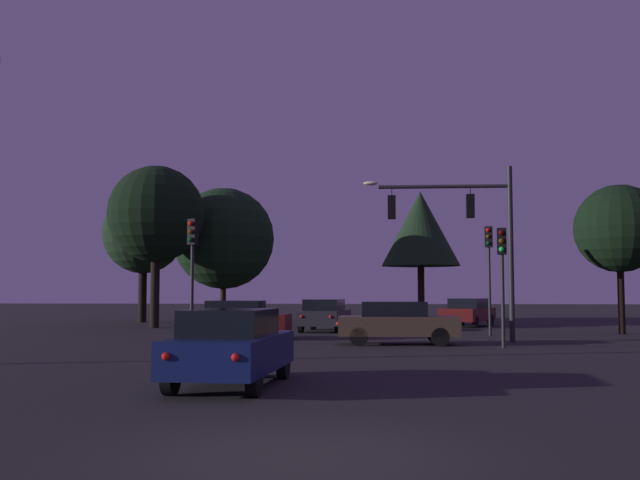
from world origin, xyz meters
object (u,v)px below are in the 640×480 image
car_parked_lot (468,312)px  car_far_lane (325,314)px  car_crossing_left (239,319)px  traffic_light_corner_right (192,256)px  tree_center_horizon (144,234)px  tree_right_cluster (619,229)px  traffic_signal_mast_arm (468,224)px  tree_left_far (421,229)px  tree_lot_edge (224,239)px  car_crossing_right (397,322)px  car_nearside_lane (231,346)px  tree_behind_sign (156,214)px  traffic_light_median (489,258)px  traffic_light_corner_left (502,262)px

car_parked_lot → car_far_lane: bearing=-144.0°
car_crossing_left → traffic_light_corner_right: bearing=-103.2°
traffic_light_corner_right → tree_center_horizon: size_ratio=0.55×
car_crossing_left → tree_right_cluster: size_ratio=0.61×
traffic_signal_mast_arm → tree_left_far: tree_left_far is taller
tree_lot_edge → tree_center_horizon: bearing=155.4°
car_crossing_right → tree_center_horizon: size_ratio=0.54×
car_nearside_lane → tree_behind_sign: bearing=110.7°
tree_left_far → tree_lot_edge: size_ratio=1.05×
traffic_light_median → car_crossing_right: (-4.08, -5.46, -2.50)m
tree_center_horizon → car_far_lane: bearing=-38.3°
tree_center_horizon → tree_lot_edge: size_ratio=1.02×
car_parked_lot → tree_behind_sign: bearing=-170.7°
tree_left_far → car_parked_lot: bearing=-72.7°
car_crossing_left → traffic_light_median: bearing=16.0°
traffic_signal_mast_arm → car_crossing_right: (-2.74, -1.46, -3.61)m
car_crossing_left → traffic_light_corner_left: bearing=-21.2°
car_far_lane → tree_right_cluster: bearing=-5.8°
traffic_light_corner_left → traffic_light_median: traffic_light_median is taller
car_nearside_lane → car_far_lane: 20.47m
traffic_light_corner_right → tree_center_horizon: bearing=112.7°
car_parked_lot → car_crossing_left: bearing=-132.2°
car_crossing_right → car_far_lane: bearing=110.5°
tree_left_far → tree_lot_edge: bearing=-155.7°
car_nearside_lane → tree_right_cluster: tree_right_cluster is taller
tree_lot_edge → car_crossing_left: bearing=-75.3°
tree_right_cluster → car_far_lane: bearing=174.2°
tree_center_horizon → traffic_signal_mast_arm: bearing=-42.7°
traffic_light_corner_left → car_crossing_left: bearing=158.8°
tree_center_horizon → car_crossing_right: bearing=-49.9°
car_far_lane → car_parked_lot: same height
tree_lot_edge → traffic_light_corner_right: bearing=-81.6°
traffic_light_corner_left → tree_behind_sign: bearing=141.7°
tree_left_far → tree_center_horizon: tree_left_far is taller
traffic_signal_mast_arm → traffic_light_corner_right: bearing=-164.0°
car_crossing_left → tree_behind_sign: size_ratio=0.48×
car_far_lane → tree_lot_edge: (-6.39, 6.90, 4.18)m
tree_behind_sign → car_far_lane: bearing=-16.4°
car_nearside_lane → tree_left_far: tree_left_far is taller
traffic_signal_mast_arm → tree_behind_sign: bearing=146.9°
car_crossing_left → tree_behind_sign: tree_behind_sign is taller
traffic_signal_mast_arm → car_nearside_lane: 15.20m
traffic_light_corner_left → tree_lot_edge: size_ratio=0.51×
tree_left_far → traffic_light_median: bearing=-82.6°
traffic_light_median → tree_right_cluster: 6.44m
traffic_light_corner_left → car_nearside_lane: bearing=-123.6°
car_nearside_lane → tree_center_horizon: size_ratio=0.54×
traffic_light_corner_right → car_crossing_right: size_ratio=1.02×
traffic_light_median → traffic_light_corner_left: bearing=-94.9°
tree_left_far → tree_right_cluster: bearing=-59.4°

